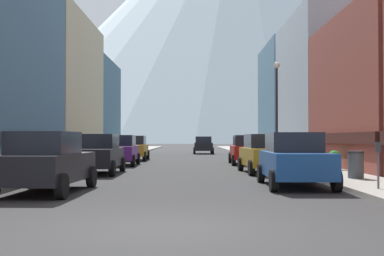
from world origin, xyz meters
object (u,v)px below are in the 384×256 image
Objects in this scene: car_left_2 at (118,150)px; car_driving_0 at (201,145)px; car_right_0 at (292,159)px; streetlamp_right at (275,97)px; car_right_1 at (263,153)px; trash_bin_right at (354,164)px; pedestrian_1 at (295,151)px; potted_plant_0 at (332,159)px; car_left_3 at (132,148)px; pedestrian_0 at (87,149)px; car_left_0 at (44,162)px; car_left_1 at (95,154)px; car_right_2 at (245,150)px; parking_meter_near at (376,158)px.

car_driving_0 is at bearing 76.50° from car_left_2.
streetlamp_right reaches higher than car_right_0.
trash_bin_right is at bearing -62.54° from car_right_1.
potted_plant_0 is at bearing -80.82° from pedestrian_1.
pedestrian_0 is at bearing -123.51° from car_left_3.
car_left_0 is 7.83m from car_right_0.
pedestrian_0 reaches higher than car_right_0.
car_left_1 is 7.13m from car_left_2.
car_right_1 is at bearing 90.03° from car_right_0.
car_left_0 is 1.01× the size of car_right_0.
car_right_2 reaches higher than potted_plant_0.
car_right_2 is 12.90m from trash_bin_right.
potted_plant_0 is at bearing -36.07° from pedestrian_0.
car_right_1 reaches higher than potted_plant_0.
car_left_2 is 10.21m from pedestrian_1.
car_left_3 is 9.54m from car_right_2.
car_left_2 is 1.00× the size of car_left_3.
car_left_1 is at bearing -176.43° from potted_plant_0.
car_right_1 is 5.09× the size of potted_plant_0.
parking_meter_near is at bearing -83.74° from car_driving_0.
car_right_1 and car_driving_0 have the same top height.
car_left_1 is 11.06m from trash_bin_right.
car_left_0 is at bearing -90.00° from car_left_2.
car_right_2 is (7.60, -5.76, 0.00)m from car_left_3.
car_right_2 is at bearing 89.99° from car_right_1.
car_right_1 reaches higher than trash_bin_right.
trash_bin_right is 9.70m from pedestrian_1.
car_right_1 reaches higher than parking_meter_near.
car_left_0 is 17.42m from streetlamp_right.
car_left_2 is 1.00× the size of car_right_2.
potted_plant_0 is at bearing -67.12° from car_right_2.
car_left_0 is 17.87m from car_right_2.
car_right_1 is (7.60, -6.60, 0.00)m from car_left_2.
parking_meter_near is 13.54m from pedestrian_1.
car_left_2 is 2.64× the size of pedestrian_0.
car_left_2 is at bearing 149.12° from potted_plant_0.
pedestrian_1 reaches higher than trash_bin_right.
car_left_0 reaches higher than potted_plant_0.
streetlamp_right is at bearing 125.33° from pedestrian_1.
potted_plant_0 is 4.71m from pedestrian_1.
streetlamp_right is at bearing 105.59° from potted_plant_0.
car_left_1 is 4.51× the size of trash_bin_right.
car_right_2 is 2.64× the size of pedestrian_0.
car_right_1 is (7.60, 0.53, 0.00)m from car_left_1.
car_left_0 is 11.36m from car_right_1.
pedestrian_0 is 13.47m from pedestrian_1.
car_left_3 is (0.00, 21.93, 0.00)m from car_left_0.
car_left_2 is 15.19m from car_right_0.
car_driving_0 is at bearing 95.87° from car_right_2.
car_right_2 is 2.78× the size of pedestrian_1.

